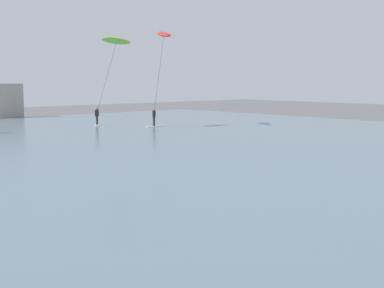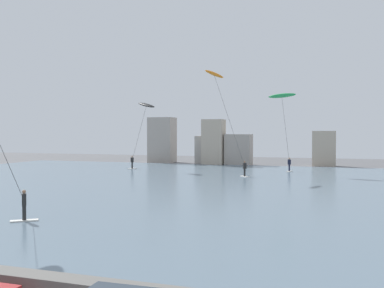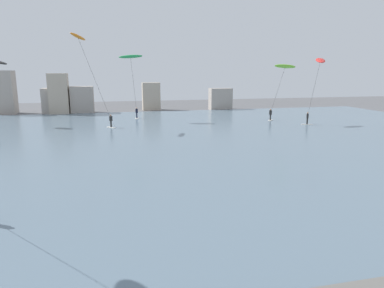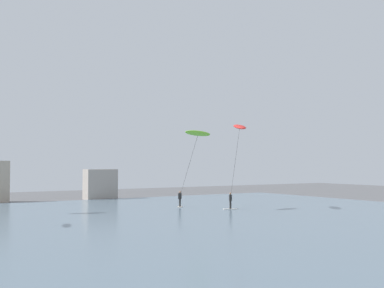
% 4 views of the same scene
% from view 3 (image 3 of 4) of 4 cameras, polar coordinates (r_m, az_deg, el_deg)
% --- Properties ---
extents(water_bay, '(84.00, 52.00, 0.10)m').
position_cam_3_polar(water_bay, '(35.12, -6.66, 0.36)').
color(water_bay, slate).
rests_on(water_bay, ground).
extents(far_shore_buildings, '(41.11, 4.99, 7.10)m').
position_cam_3_polar(far_shore_buildings, '(62.37, -18.41, 7.48)').
color(far_shore_buildings, '#A89E93').
rests_on(far_shore_buildings, ground).
extents(kitesurfer_orange, '(4.91, 2.42, 11.43)m').
position_cam_3_polar(kitesurfer_orange, '(43.81, -17.52, 14.54)').
color(kitesurfer_orange, silver).
rests_on(kitesurfer_orange, water_bay).
extents(kitesurfer_green, '(3.48, 3.32, 9.26)m').
position_cam_3_polar(kitesurfer_green, '(50.13, -10.01, 13.19)').
color(kitesurfer_green, silver).
rests_on(kitesurfer_green, water_bay).
extents(kitesurfer_lime, '(3.31, 4.35, 7.96)m').
position_cam_3_polar(kitesurfer_lime, '(48.01, 14.88, 11.51)').
color(kitesurfer_lime, silver).
rests_on(kitesurfer_lime, water_bay).
extents(kitesurfer_red, '(3.70, 3.71, 8.79)m').
position_cam_3_polar(kitesurfer_red, '(48.82, 20.28, 12.13)').
color(kitesurfer_red, silver).
rests_on(kitesurfer_red, water_bay).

